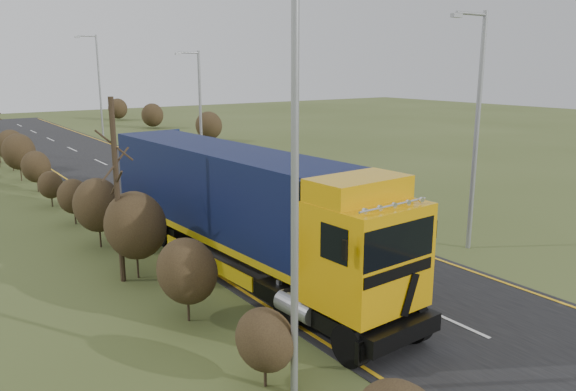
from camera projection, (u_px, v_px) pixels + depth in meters
The scene contains 14 objects.
ground at pixel (351, 276), 19.07m from camera, with size 160.00×160.00×0.00m, color #3C481F.
road at pixel (214, 214), 27.06m from camera, with size 8.00×120.00×0.02m, color black.
layby at pixel (231, 169), 38.67m from camera, with size 6.00×18.00×0.02m, color #312E2B.
lane_markings at pixel (217, 215), 26.81m from camera, with size 7.52×116.00×0.01m.
hedgerow at pixel (100, 208), 21.67m from camera, with size 2.24×102.04×6.05m.
lorry at pixel (240, 203), 19.02m from camera, with size 3.28×15.53×4.29m.
car_red_hatchback at pixel (208, 160), 37.81m from camera, with size 1.79×4.45×1.52m, color maroon.
car_blue_sedan at pixel (210, 157), 39.81m from camera, with size 1.45×4.17×1.37m, color #0D0A39.
streetlight_near at pixel (475, 123), 20.88m from camera, with size 1.90×0.18×8.91m.
streetlight_mid at pixel (199, 107), 37.00m from camera, with size 1.70×0.18×7.93m.
streetlight_far at pixel (98, 81), 55.45m from camera, with size 2.10×0.20×9.93m.
left_pole at pixel (295, 151), 11.02m from camera, with size 0.16×0.16×10.70m, color gray.
speed_sign at pixel (271, 163), 32.67m from camera, with size 0.58×0.10×2.11m.
warning_board at pixel (181, 146), 42.66m from camera, with size 0.66×0.11×1.72m.
Camera 1 is at (-12.02, -13.51, 6.98)m, focal length 35.00 mm.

